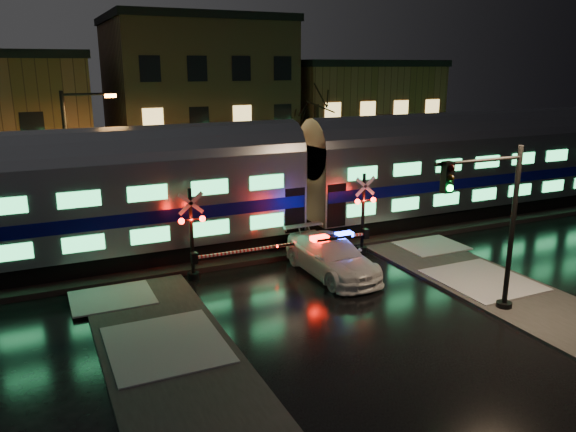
% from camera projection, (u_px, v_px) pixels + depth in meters
% --- Properties ---
extents(ground, '(120.00, 120.00, 0.00)m').
position_uv_depth(ground, '(307.00, 283.00, 22.91)').
color(ground, black).
rests_on(ground, ground).
extents(ballast, '(90.00, 4.20, 0.24)m').
position_uv_depth(ballast, '(261.00, 246.00, 27.26)').
color(ballast, black).
rests_on(ballast, ground).
extents(sidewalk_left, '(4.00, 20.00, 0.12)m').
position_uv_depth(sidewalk_left, '(192.00, 396.00, 15.00)').
color(sidewalk_left, '#2D2D2D').
rests_on(sidewalk_left, ground).
extents(sidewalk_right, '(4.00, 20.00, 0.12)m').
position_uv_depth(sidewalk_right, '(542.00, 310.00, 20.28)').
color(sidewalk_right, '#2D2D2D').
rests_on(sidewalk_right, ground).
extents(building_mid, '(12.00, 11.00, 11.50)m').
position_uv_depth(building_mid, '(196.00, 105.00, 41.94)').
color(building_mid, brown).
rests_on(building_mid, ground).
extents(building_right, '(12.00, 10.00, 8.50)m').
position_uv_depth(building_right, '(349.00, 119.00, 47.17)').
color(building_right, brown).
rests_on(building_right, ground).
extents(train, '(51.00, 3.12, 5.92)m').
position_uv_depth(train, '(302.00, 176.00, 27.30)').
color(train, black).
rests_on(train, ballast).
extents(police_car, '(2.38, 5.58, 1.78)m').
position_uv_depth(police_car, '(332.00, 256.00, 23.70)').
color(police_car, silver).
rests_on(police_car, ground).
extents(crossing_signal_right, '(5.37, 0.64, 3.80)m').
position_uv_depth(crossing_signal_right, '(357.00, 222.00, 26.04)').
color(crossing_signal_right, black).
rests_on(crossing_signal_right, ground).
extents(crossing_signal_left, '(5.44, 0.64, 3.85)m').
position_uv_depth(crossing_signal_left, '(201.00, 242.00, 22.99)').
color(crossing_signal_left, black).
rests_on(crossing_signal_left, ground).
extents(traffic_light, '(3.88, 0.70, 6.00)m').
position_uv_depth(traffic_light, '(493.00, 229.00, 19.17)').
color(traffic_light, black).
rests_on(traffic_light, ground).
extents(streetlight, '(2.51, 0.26, 7.49)m').
position_uv_depth(streetlight, '(74.00, 159.00, 26.47)').
color(streetlight, black).
rests_on(streetlight, ground).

